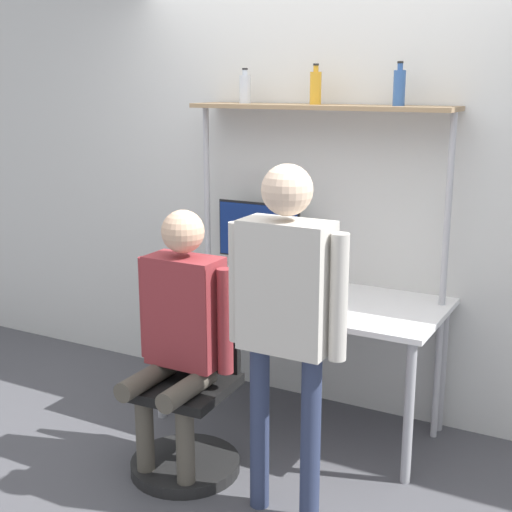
# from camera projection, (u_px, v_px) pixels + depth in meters

# --- Properties ---
(ground_plane) EXTENTS (12.00, 12.00, 0.00)m
(ground_plane) POSITION_uv_depth(u_px,v_px,m) (266.00, 453.00, 3.84)
(ground_plane) COLOR #4C4C51
(wall_back) EXTENTS (8.00, 0.06, 2.70)m
(wall_back) POSITION_uv_depth(u_px,v_px,m) (330.00, 185.00, 4.20)
(wall_back) COLOR silver
(wall_back) RESTS_ON ground_plane
(desk) EXTENTS (1.61, 0.75, 0.78)m
(desk) POSITION_uv_depth(u_px,v_px,m) (299.00, 310.00, 4.01)
(desk) COLOR white
(desk) RESTS_ON ground_plane
(shelf_unit) EXTENTS (1.53, 0.29, 1.82)m
(shelf_unit) POSITION_uv_depth(u_px,v_px,m) (318.00, 156.00, 4.00)
(shelf_unit) COLOR #997A56
(shelf_unit) RESTS_ON ground_plane
(monitor) EXTENTS (0.54, 0.20, 0.47)m
(monitor) POSITION_uv_depth(u_px,v_px,m) (258.00, 236.00, 4.28)
(monitor) COLOR black
(monitor) RESTS_ON desk
(laptop) EXTENTS (0.34, 0.23, 0.23)m
(laptop) POSITION_uv_depth(u_px,v_px,m) (251.00, 283.00, 4.00)
(laptop) COLOR #BCBCC1
(laptop) RESTS_ON desk
(cell_phone) EXTENTS (0.07, 0.15, 0.01)m
(cell_phone) POSITION_uv_depth(u_px,v_px,m) (294.00, 300.00, 3.90)
(cell_phone) COLOR black
(cell_phone) RESTS_ON desk
(office_chair) EXTENTS (0.56, 0.56, 0.94)m
(office_chair) POSITION_uv_depth(u_px,v_px,m) (188.00, 415.00, 3.64)
(office_chair) COLOR black
(office_chair) RESTS_ON ground_plane
(person_seated) EXTENTS (0.54, 0.46, 1.36)m
(person_seated) POSITION_uv_depth(u_px,v_px,m) (181.00, 323.00, 3.47)
(person_seated) COLOR #4C473D
(person_seated) RESTS_ON ground_plane
(person_standing) EXTENTS (0.56, 0.22, 1.62)m
(person_standing) POSITION_uv_depth(u_px,v_px,m) (286.00, 300.00, 3.06)
(person_standing) COLOR #2D3856
(person_standing) RESTS_ON ground_plane
(bottle_blue) EXTENTS (0.06, 0.06, 0.23)m
(bottle_blue) POSITION_uv_depth(u_px,v_px,m) (399.00, 87.00, 3.70)
(bottle_blue) COLOR #335999
(bottle_blue) RESTS_ON shelf_unit
(bottle_clear) EXTENTS (0.07, 0.07, 0.20)m
(bottle_clear) POSITION_uv_depth(u_px,v_px,m) (245.00, 88.00, 4.13)
(bottle_clear) COLOR silver
(bottle_clear) RESTS_ON shelf_unit
(bottle_amber) EXTENTS (0.06, 0.06, 0.22)m
(bottle_amber) POSITION_uv_depth(u_px,v_px,m) (316.00, 87.00, 3.92)
(bottle_amber) COLOR gold
(bottle_amber) RESTS_ON shelf_unit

